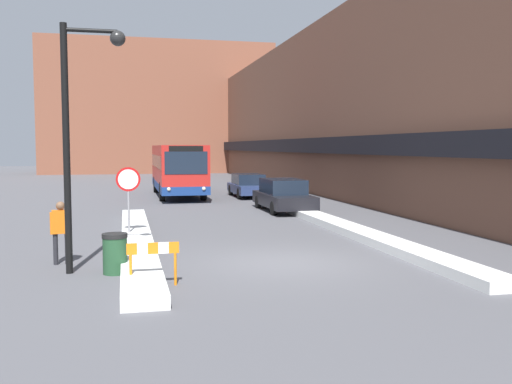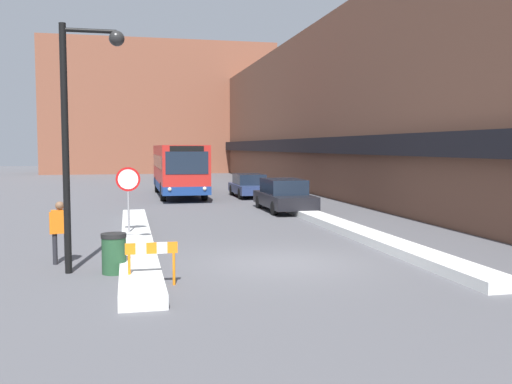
# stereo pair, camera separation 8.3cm
# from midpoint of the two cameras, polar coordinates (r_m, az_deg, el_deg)

# --- Properties ---
(ground_plane) EXTENTS (160.00, 160.00, 0.00)m
(ground_plane) POSITION_cam_midpoint_polar(r_m,az_deg,el_deg) (14.74, 2.81, -7.07)
(ground_plane) COLOR #515156
(building_row_right) EXTENTS (5.50, 60.00, 10.56)m
(building_row_right) POSITION_cam_midpoint_polar(r_m,az_deg,el_deg) (40.42, 7.40, 7.76)
(building_row_right) COLOR brown
(building_row_right) RESTS_ON ground_plane
(building_backdrop_far) EXTENTS (26.00, 8.00, 14.75)m
(building_backdrop_far) POSITION_cam_midpoint_polar(r_m,az_deg,el_deg) (67.78, -9.53, 8.20)
(building_backdrop_far) COLOR brown
(building_backdrop_far) RESTS_ON ground_plane
(snow_bank_left) EXTENTS (0.90, 14.62, 0.28)m
(snow_bank_left) POSITION_cam_midpoint_polar(r_m,az_deg,el_deg) (17.77, -11.71, -4.71)
(snow_bank_left) COLOR silver
(snow_bank_left) RESTS_ON ground_plane
(snow_bank_right) EXTENTS (0.90, 16.78, 0.26)m
(snow_bank_right) POSITION_cam_midpoint_polar(r_m,az_deg,el_deg) (19.93, 9.46, -3.70)
(snow_bank_right) COLOR silver
(snow_bank_right) RESTS_ON ground_plane
(city_bus) EXTENTS (2.56, 10.16, 3.05)m
(city_bus) POSITION_cam_midpoint_polar(r_m,az_deg,el_deg) (34.67, -7.68, 2.35)
(city_bus) COLOR red
(city_bus) RESTS_ON ground_plane
(parked_car_front) EXTENTS (1.92, 4.77, 1.48)m
(parked_car_front) POSITION_cam_midpoint_polar(r_m,az_deg,el_deg) (26.34, 2.90, -0.32)
(parked_car_front) COLOR black
(parked_car_front) RESTS_ON ground_plane
(parked_car_middle) EXTENTS (1.84, 4.37, 1.36)m
(parked_car_middle) POSITION_cam_midpoint_polar(r_m,az_deg,el_deg) (33.75, -0.60, 0.67)
(parked_car_middle) COLOR navy
(parked_car_middle) RESTS_ON ground_plane
(stop_sign) EXTENTS (0.76, 0.08, 2.33)m
(stop_sign) POSITION_cam_midpoint_polar(r_m,az_deg,el_deg) (18.32, -12.54, 0.45)
(stop_sign) COLOR gray
(stop_sign) RESTS_ON ground_plane
(street_lamp) EXTENTS (1.46, 0.36, 5.78)m
(street_lamp) POSITION_cam_midpoint_polar(r_m,az_deg,el_deg) (13.90, -17.17, 7.06)
(street_lamp) COLOR black
(street_lamp) RESTS_ON ground_plane
(pedestrian) EXTENTS (0.51, 0.25, 1.60)m
(pedestrian) POSITION_cam_midpoint_polar(r_m,az_deg,el_deg) (15.19, -18.84, -3.29)
(pedestrian) COLOR #232328
(pedestrian) RESTS_ON ground_plane
(trash_bin) EXTENTS (0.59, 0.59, 0.95)m
(trash_bin) POSITION_cam_midpoint_polar(r_m,az_deg,el_deg) (13.79, -13.85, -5.97)
(trash_bin) COLOR #234C2D
(trash_bin) RESTS_ON ground_plane
(construction_barricade) EXTENTS (1.10, 0.06, 0.94)m
(construction_barricade) POSITION_cam_midpoint_polar(r_m,az_deg,el_deg) (12.35, -10.21, -6.25)
(construction_barricade) COLOR orange
(construction_barricade) RESTS_ON ground_plane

